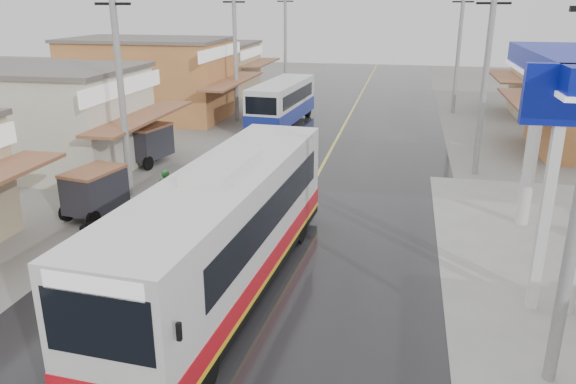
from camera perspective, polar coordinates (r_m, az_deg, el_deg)
name	(u,v)px	position (r m, az deg, el deg)	size (l,w,h in m)	color
ground	(229,340)	(13.65, -6.03, -14.72)	(120.00, 120.00, 0.00)	slate
road	(323,165)	(27.09, 3.58, 2.79)	(12.00, 90.00, 0.02)	black
centre_line	(323,164)	(27.09, 3.58, 2.81)	(0.15, 90.00, 0.01)	#D8CC4C
shopfronts_left	(107,138)	(34.09, -17.87, 5.27)	(11.00, 44.00, 5.20)	tan
utility_poles_left	(193,152)	(29.79, -9.60, 4.03)	(1.60, 50.00, 8.00)	gray
utility_poles_right	(474,174)	(27.05, 18.41, 1.78)	(1.60, 36.00, 8.00)	gray
coach_bus	(227,230)	(15.00, -6.25, -3.84)	(3.34, 11.82, 3.65)	silver
second_bus	(282,102)	(35.63, -0.63, 9.13)	(2.82, 8.26, 2.69)	silver
cyclist	(169,204)	(20.39, -11.96, -1.21)	(0.99, 1.94, 2.00)	black
tricycle_near	(94,190)	(21.44, -19.06, 0.19)	(1.90, 2.56, 1.80)	#26262D
tricycle_far	(148,142)	(27.88, -14.03, 4.96)	(2.03, 2.69, 1.86)	#26262D
tyre_stack	(92,230)	(20.06, -19.33, -3.66)	(0.76, 0.76, 0.39)	black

